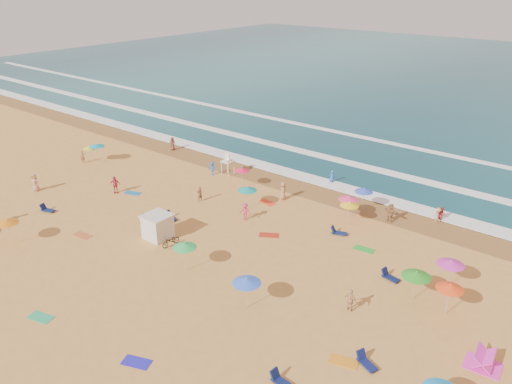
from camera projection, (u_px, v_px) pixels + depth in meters
The scene contains 12 objects.
ground at pixel (212, 228), 44.12m from camera, with size 220.00×220.00×0.00m, color gold.
ocean at pixel (487, 80), 104.22m from camera, with size 220.00×140.00×0.18m, color #0C4756.
wet_sand at pixel (293, 185), 53.06m from camera, with size 220.00×220.00×0.00m, color olive.
surf_foam at pixel (335, 162), 59.34m from camera, with size 200.00×18.70×0.05m.
cabana at pixel (158, 227), 42.24m from camera, with size 2.00×2.00×2.00m, color silver.
cabana_roof at pixel (157, 216), 41.81m from camera, with size 2.20×2.20×0.12m, color silver.
bicycle at pixel (171, 241), 41.16m from camera, with size 0.60×1.72×0.90m, color black.
lifeguard_stand at pixel (228, 165), 55.49m from camera, with size 1.20×1.20×2.10m, color white, non-canonical shape.
beach_umbrellas at pixel (214, 215), 41.83m from camera, with size 51.45×28.98×0.64m.
loungers at pixel (246, 268), 37.92m from camera, with size 54.41×17.81×0.34m.
towels at pixel (203, 256), 39.82m from camera, with size 55.03×24.63×0.03m.
beachgoers at pixel (226, 198), 48.21m from camera, with size 39.37×27.89×2.12m.
Camera 1 is at (27.34, -28.13, 20.83)m, focal length 35.00 mm.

